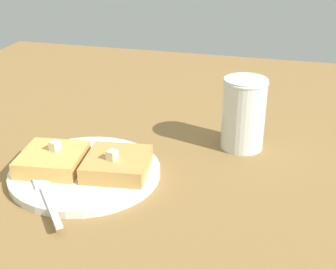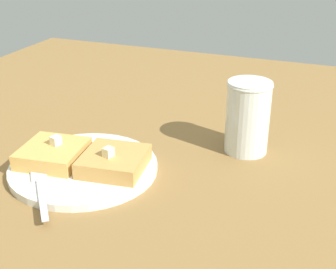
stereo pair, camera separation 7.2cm
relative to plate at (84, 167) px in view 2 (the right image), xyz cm
name	(u,v)px [view 2 (the right image)]	position (x,y,z in cm)	size (l,w,h in cm)	color
table_surface	(149,153)	(-5.68, -11.49, -2.07)	(119.68, 119.68, 2.88)	olive
plate	(84,167)	(0.00, 0.00, 0.00)	(22.35, 22.35, 1.12)	silver
toast_slice_left	(114,161)	(-4.89, -0.61, 1.70)	(9.03, 9.25, 2.40)	#C18D48
toast_slice_middle	(53,154)	(4.89, 0.61, 1.70)	(9.03, 9.25, 2.40)	tan
butter_pat_primary	(108,152)	(-4.61, 0.36, 3.61)	(1.41, 1.27, 1.41)	beige
butter_pat_secondary	(56,141)	(4.67, -0.15, 3.61)	(1.41, 1.27, 1.41)	#F9F0CA
fork	(40,184)	(2.50, 7.48, 0.67)	(11.26, 13.28, 0.36)	silver
syrup_jar	(247,121)	(-21.27, -15.75, 4.70)	(7.25, 7.25, 11.92)	#5B2507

